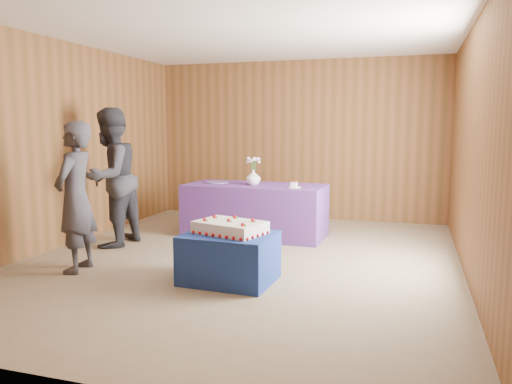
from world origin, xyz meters
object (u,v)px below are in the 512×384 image
at_px(serving_table, 255,210).
at_px(sheet_cake, 230,227).
at_px(guest_right, 111,178).
at_px(guest_left, 75,197).
at_px(vase, 253,177).
at_px(cake_table, 229,258).

height_order(serving_table, sheet_cake, serving_table).
bearing_deg(guest_right, guest_left, 18.18).
bearing_deg(vase, guest_left, -119.90).
distance_m(serving_table, guest_left, 2.68).
bearing_deg(cake_table, sheet_cake, 90.21).
distance_m(serving_table, vase, 0.49).
xyz_separation_m(sheet_cake, vase, (-0.42, 2.09, 0.30)).
bearing_deg(cake_table, guest_left, -172.33).
relative_size(sheet_cake, vase, 3.70).
bearing_deg(cake_table, serving_table, 103.52).
distance_m(cake_table, serving_table, 2.19).
xyz_separation_m(vase, guest_left, (-1.30, -2.26, -0.04)).
height_order(cake_table, guest_left, guest_left).
height_order(cake_table, sheet_cake, sheet_cake).
bearing_deg(guest_right, vase, 127.27).
height_order(serving_table, guest_right, guest_right).
distance_m(serving_table, sheet_cake, 2.17).
bearing_deg(serving_table, cake_table, -78.03).
bearing_deg(vase, guest_right, -145.35).
xyz_separation_m(cake_table, guest_right, (-2.04, 1.00, 0.66)).
distance_m(cake_table, vase, 2.25).
height_order(guest_left, guest_right, guest_right).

